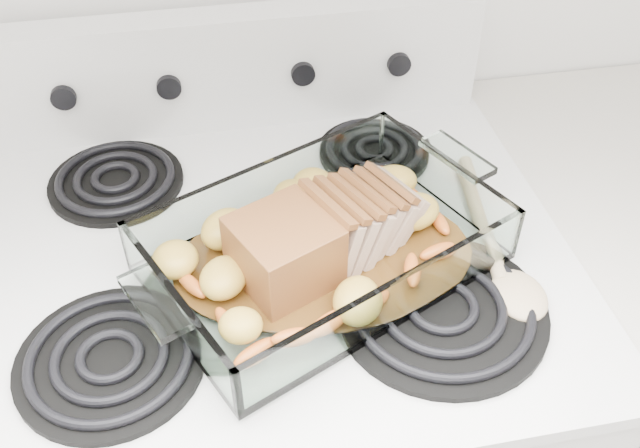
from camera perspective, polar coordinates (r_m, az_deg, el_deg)
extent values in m
cube|color=white|center=(1.31, -3.41, -16.75)|extent=(0.76, 0.65, 0.92)
cube|color=white|center=(0.94, -4.53, -1.92)|extent=(0.78, 0.67, 0.02)
cube|color=white|center=(1.12, -6.86, 12.23)|extent=(0.76, 0.06, 0.18)
cylinder|color=black|center=(0.83, -16.37, -10.46)|extent=(0.21, 0.21, 0.01)
cylinder|color=black|center=(0.86, 9.67, -6.86)|extent=(0.25, 0.25, 0.01)
cylinder|color=black|center=(1.06, -15.98, 3.24)|extent=(0.19, 0.19, 0.01)
cylinder|color=black|center=(1.08, 4.36, 5.77)|extent=(0.17, 0.17, 0.01)
cylinder|color=black|center=(1.11, -19.82, 9.59)|extent=(0.04, 0.02, 0.04)
cylinder|color=black|center=(1.09, -12.00, 10.76)|extent=(0.04, 0.02, 0.04)
cylinder|color=black|center=(1.10, -1.41, 12.02)|extent=(0.04, 0.02, 0.04)
cylinder|color=black|center=(1.13, 6.28, 12.68)|extent=(0.04, 0.02, 0.04)
cube|color=white|center=(1.50, 23.21, -11.51)|extent=(0.55, 0.65, 0.90)
cube|color=silver|center=(0.89, 0.25, -2.96)|extent=(0.40, 0.27, 0.01)
cube|color=silver|center=(0.77, 2.12, -7.57)|extent=(0.40, 0.01, 0.07)
cube|color=silver|center=(0.96, -1.24, 4.05)|extent=(0.40, 0.01, 0.07)
cube|color=silver|center=(0.86, -12.88, -2.85)|extent=(0.01, 0.27, 0.07)
cube|color=silver|center=(0.91, 12.56, 0.51)|extent=(0.01, 0.27, 0.07)
cylinder|color=#482D0F|center=(0.88, 0.25, -2.68)|extent=(0.23, 0.23, 0.00)
cube|color=brown|center=(0.85, -3.47, -1.20)|extent=(0.11, 0.11, 0.09)
cube|color=tan|center=(0.86, 0.59, -0.79)|extent=(0.04, 0.10, 0.08)
cube|color=tan|center=(0.86, 1.92, -0.69)|extent=(0.04, 0.10, 0.08)
cube|color=tan|center=(0.87, 3.24, -0.59)|extent=(0.05, 0.10, 0.07)
cube|color=tan|center=(0.87, 4.54, -0.49)|extent=(0.05, 0.10, 0.07)
cube|color=tan|center=(0.88, 5.82, -0.39)|extent=(0.05, 0.09, 0.07)
cube|color=tan|center=(0.88, 7.09, -0.29)|extent=(0.05, 0.09, 0.06)
ellipsoid|color=orange|center=(0.82, -8.17, -7.11)|extent=(0.05, 0.02, 0.02)
ellipsoid|color=orange|center=(0.85, 8.29, -4.75)|extent=(0.05, 0.02, 0.02)
ellipsoid|color=orange|center=(0.92, 8.90, -0.31)|extent=(0.05, 0.02, 0.02)
ellipsoid|color=orange|center=(0.90, -9.39, -1.88)|extent=(0.05, 0.02, 0.02)
ellipsoid|color=gold|center=(0.92, -9.62, 0.14)|extent=(0.06, 0.05, 0.04)
ellipsoid|color=gold|center=(0.93, 0.44, 1.83)|extent=(0.06, 0.05, 0.04)
ellipsoid|color=gold|center=(0.88, 7.95, -1.62)|extent=(0.06, 0.05, 0.04)
cylinder|color=tan|center=(0.98, 12.77, 0.50)|extent=(0.05, 0.24, 0.02)
ellipsoid|color=tan|center=(0.88, 15.65, -5.50)|extent=(0.06, 0.08, 0.02)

